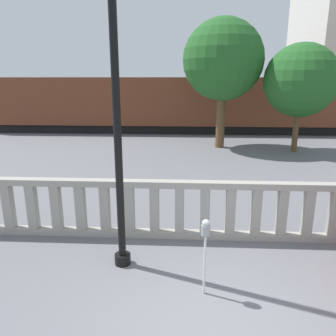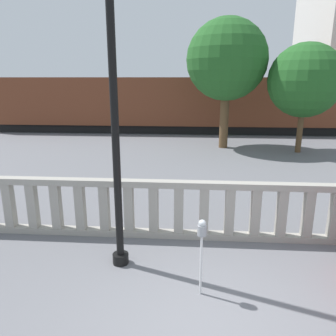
{
  "view_description": "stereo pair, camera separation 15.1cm",
  "coord_description": "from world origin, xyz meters",
  "px_view_note": "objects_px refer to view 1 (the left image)",
  "views": [
    {
      "loc": [
        -0.44,
        -3.91,
        3.47
      ],
      "look_at": [
        -0.87,
        3.81,
        1.34
      ],
      "focal_mm": 35.0,
      "sensor_mm": 36.0,
      "label": 1
    },
    {
      "loc": [
        -0.29,
        -3.9,
        3.47
      ],
      "look_at": [
        -0.87,
        3.81,
        1.34
      ],
      "focal_mm": 35.0,
      "sensor_mm": 36.0,
      "label": 2
    }
  ],
  "objects_px": {
    "train_far": "(119,101)",
    "tree_right": "(223,60)",
    "lamppost": "(113,37)",
    "parking_meter": "(205,236)",
    "train_near": "(214,104)",
    "tree_left": "(301,81)"
  },
  "relations": [
    {
      "from": "train_far",
      "to": "tree_right",
      "type": "xyz_separation_m",
      "value": [
        7.08,
        -9.19,
        2.58
      ]
    },
    {
      "from": "tree_right",
      "to": "train_far",
      "type": "bearing_deg",
      "value": 127.59
    },
    {
      "from": "train_far",
      "to": "tree_right",
      "type": "bearing_deg",
      "value": -52.41
    },
    {
      "from": "lamppost",
      "to": "parking_meter",
      "type": "relative_size",
      "value": 5.06
    },
    {
      "from": "train_near",
      "to": "tree_left",
      "type": "distance_m",
      "value": 7.05
    },
    {
      "from": "train_far",
      "to": "tree_right",
      "type": "height_order",
      "value": "tree_right"
    },
    {
      "from": "lamppost",
      "to": "train_far",
      "type": "relative_size",
      "value": 0.36
    },
    {
      "from": "parking_meter",
      "to": "tree_right",
      "type": "relative_size",
      "value": 0.21
    },
    {
      "from": "train_far",
      "to": "tree_left",
      "type": "distance_m",
      "value": 14.7
    },
    {
      "from": "train_near",
      "to": "tree_right",
      "type": "relative_size",
      "value": 4.66
    },
    {
      "from": "train_near",
      "to": "tree_right",
      "type": "xyz_separation_m",
      "value": [
        -0.06,
        -5.09,
        2.46
      ]
    },
    {
      "from": "lamppost",
      "to": "tree_left",
      "type": "bearing_deg",
      "value": 58.11
    },
    {
      "from": "tree_left",
      "to": "tree_right",
      "type": "relative_size",
      "value": 0.8
    },
    {
      "from": "parking_meter",
      "to": "train_far",
      "type": "height_order",
      "value": "train_far"
    },
    {
      "from": "lamppost",
      "to": "tree_right",
      "type": "height_order",
      "value": "lamppost"
    },
    {
      "from": "parking_meter",
      "to": "train_near",
      "type": "distance_m",
      "value": 17.24
    },
    {
      "from": "parking_meter",
      "to": "tree_left",
      "type": "distance_m",
      "value": 12.45
    },
    {
      "from": "tree_left",
      "to": "train_far",
      "type": "bearing_deg",
      "value": 136.46
    },
    {
      "from": "tree_left",
      "to": "lamppost",
      "type": "bearing_deg",
      "value": -121.89
    },
    {
      "from": "parking_meter",
      "to": "train_near",
      "type": "xyz_separation_m",
      "value": [
        1.48,
        17.16,
        0.8
      ]
    },
    {
      "from": "train_near",
      "to": "tree_left",
      "type": "relative_size",
      "value": 5.81
    },
    {
      "from": "parking_meter",
      "to": "train_near",
      "type": "relative_size",
      "value": 0.05
    }
  ]
}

